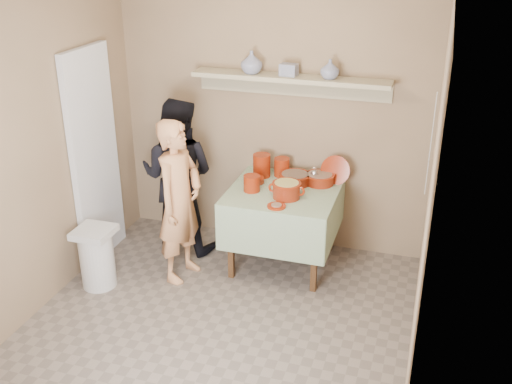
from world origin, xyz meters
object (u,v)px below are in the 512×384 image
(person_helper, at_px, (178,176))
(cazuela_rice, at_px, (287,189))
(person_cook, at_px, (180,201))
(trash_bin, at_px, (97,257))
(serving_table, at_px, (284,202))

(person_helper, relative_size, cazuela_rice, 4.61)
(person_cook, bearing_deg, trash_bin, 130.56)
(cazuela_rice, height_order, trash_bin, cazuela_rice)
(trash_bin, bearing_deg, serving_table, 30.28)
(cazuela_rice, bearing_deg, person_cook, -160.49)
(serving_table, xyz_separation_m, cazuela_rice, (0.06, -0.16, 0.20))
(cazuela_rice, xyz_separation_m, trash_bin, (-1.53, -0.69, -0.56))
(serving_table, bearing_deg, cazuela_rice, -68.12)
(serving_table, relative_size, cazuela_rice, 2.95)
(person_helper, distance_m, cazuela_rice, 1.13)
(cazuela_rice, bearing_deg, person_helper, 171.16)
(person_cook, distance_m, person_helper, 0.54)
(serving_table, distance_m, trash_bin, 1.73)
(person_cook, height_order, trash_bin, person_cook)
(person_helper, height_order, trash_bin, person_helper)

